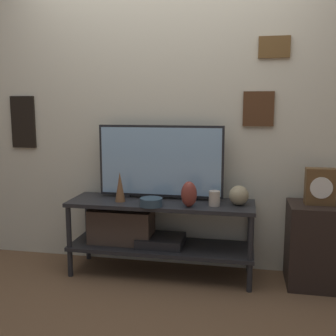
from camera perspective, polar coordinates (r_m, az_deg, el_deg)
name	(u,v)px	position (r m, az deg, el deg)	size (l,w,h in m)	color
ground_plane	(154,287)	(3.05, -2.06, -16.94)	(12.00, 12.00, 0.00)	brown
wall_back	(167,104)	(3.25, -0.09, 9.29)	(6.40, 0.08, 2.70)	beige
media_console	(145,227)	(3.17, -3.37, -8.60)	(1.45, 0.43, 0.60)	#232326
television	(160,161)	(3.12, -1.11, 0.98)	(1.00, 0.05, 0.59)	black
vase_round_glass	(239,195)	(3.00, 10.24, -3.93)	(0.15, 0.15, 0.15)	tan
vase_slim_bronze	(120,187)	(3.08, -6.98, -2.71)	(0.08, 0.08, 0.23)	brown
vase_wide_bowl	(151,202)	(2.94, -2.46, -4.96)	(0.17, 0.17, 0.06)	#2D4251
vase_urn_stoneware	(189,194)	(2.90, 3.06, -3.82)	(0.12, 0.10, 0.19)	brown
candle_jar	(214,198)	(2.96, 6.76, -4.40)	(0.08, 0.08, 0.11)	#C1B29E
side_table	(316,245)	(3.17, 20.64, -10.42)	(0.41, 0.37, 0.62)	black
mantel_clock	(320,187)	(3.06, 21.20, -2.52)	(0.21, 0.11, 0.27)	brown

